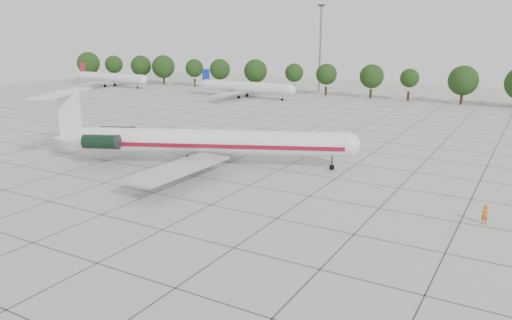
{
  "coord_description": "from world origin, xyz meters",
  "views": [
    {
      "loc": [
        29.49,
        -49.44,
        18.24
      ],
      "look_at": [
        1.31,
        -0.6,
        3.5
      ],
      "focal_mm": 35.0,
      "sensor_mm": 36.0,
      "label": 1
    }
  ],
  "objects_px": {
    "ground_crew": "(485,214)",
    "floodlight_mast": "(320,44)",
    "main_airliner": "(196,141)",
    "bg_airliner_b": "(245,87)",
    "bg_airliner_a": "(111,78)"
  },
  "relations": [
    {
      "from": "ground_crew",
      "to": "bg_airliner_a",
      "type": "bearing_deg",
      "value": -72.5
    },
    {
      "from": "bg_airliner_b",
      "to": "floodlight_mast",
      "type": "bearing_deg",
      "value": 63.03
    },
    {
      "from": "ground_crew",
      "to": "floodlight_mast",
      "type": "distance_m",
      "value": 107.82
    },
    {
      "from": "ground_crew",
      "to": "bg_airliner_b",
      "type": "xyz_separation_m",
      "value": [
        -67.97,
        67.68,
        1.92
      ]
    },
    {
      "from": "ground_crew",
      "to": "floodlight_mast",
      "type": "bearing_deg",
      "value": -101.01
    },
    {
      "from": "bg_airliner_b",
      "to": "floodlight_mast",
      "type": "height_order",
      "value": "floodlight_mast"
    },
    {
      "from": "ground_crew",
      "to": "bg_airliner_b",
      "type": "height_order",
      "value": "bg_airliner_b"
    },
    {
      "from": "ground_crew",
      "to": "bg_airliner_a",
      "type": "height_order",
      "value": "bg_airliner_a"
    },
    {
      "from": "main_airliner",
      "to": "bg_airliner_a",
      "type": "distance_m",
      "value": 107.26
    },
    {
      "from": "ground_crew",
      "to": "bg_airliner_b",
      "type": "relative_size",
      "value": 0.07
    },
    {
      "from": "main_airliner",
      "to": "bg_airliner_b",
      "type": "relative_size",
      "value": 1.45
    },
    {
      "from": "main_airliner",
      "to": "floodlight_mast",
      "type": "relative_size",
      "value": 1.61
    },
    {
      "from": "ground_crew",
      "to": "bg_airliner_a",
      "type": "xyz_separation_m",
      "value": [
        -121.01,
        69.63,
        1.92
      ]
    },
    {
      "from": "main_airliner",
      "to": "bg_airliner_b",
      "type": "height_order",
      "value": "main_airliner"
    },
    {
      "from": "main_airliner",
      "to": "bg_airliner_a",
      "type": "bearing_deg",
      "value": 117.67
    }
  ]
}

